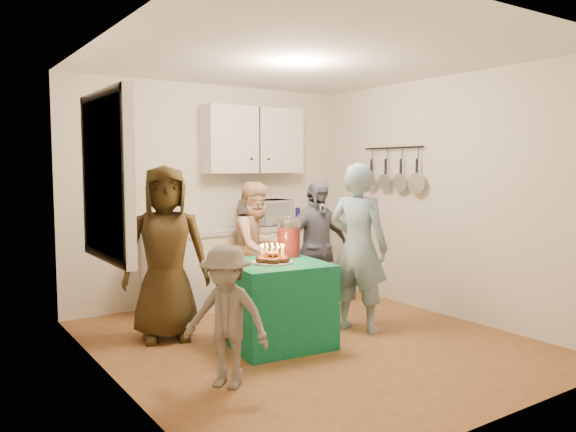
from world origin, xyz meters
TOP-DOWN VIEW (x-y plane):
  - floor at (0.00, 0.00)m, footprint 4.00×4.00m
  - ceiling at (0.00, 0.00)m, footprint 4.00×4.00m
  - back_wall at (0.00, 2.00)m, footprint 3.60×3.60m
  - left_wall at (-1.80, 0.00)m, footprint 4.00×4.00m
  - right_wall at (1.80, 0.00)m, footprint 4.00×4.00m
  - window_night at (-1.77, 0.30)m, footprint 0.04×1.00m
  - counter at (0.20, 1.70)m, footprint 2.20×0.58m
  - countertop at (0.20, 1.70)m, footprint 2.24×0.62m
  - upper_cabinet at (0.50, 1.85)m, footprint 1.30×0.30m
  - pot_rack at (1.72, 0.70)m, footprint 0.12×1.00m
  - microwave at (0.59, 1.70)m, footprint 0.57×0.40m
  - party_table at (-0.30, 0.10)m, footprint 0.94×0.94m
  - donut_cake at (-0.34, 0.09)m, footprint 0.38×0.38m
  - punch_jar at (-0.01, 0.32)m, footprint 0.22×0.22m
  - man_birthday at (0.61, 0.02)m, footprint 0.62×0.72m
  - woman_back_left at (-1.07, 0.82)m, footprint 0.92×0.74m
  - woman_back_center at (0.16, 1.19)m, footprint 0.83×0.72m
  - woman_back_right at (0.58, 0.67)m, footprint 0.89×0.40m
  - child_near_left at (-1.15, -0.54)m, footprint 0.71×0.79m

SIDE VIEW (x-z plane):
  - floor at x=0.00m, z-range 0.00..0.00m
  - party_table at x=-0.30m, z-range 0.00..0.76m
  - counter at x=0.20m, z-range 0.00..0.86m
  - child_near_left at x=-1.15m, z-range 0.00..1.06m
  - woman_back_center at x=0.16m, z-range 0.00..1.46m
  - woman_back_right at x=0.58m, z-range 0.00..1.49m
  - woman_back_left at x=-1.07m, z-range 0.00..1.64m
  - man_birthday at x=0.61m, z-range 0.00..1.66m
  - donut_cake at x=-0.34m, z-range 0.76..0.94m
  - countertop at x=0.20m, z-range 0.86..0.91m
  - punch_jar at x=-0.01m, z-range 0.76..1.10m
  - microwave at x=0.59m, z-range 0.91..1.22m
  - back_wall at x=0.00m, z-range 1.30..1.30m
  - left_wall at x=-1.80m, z-range 1.30..1.30m
  - right_wall at x=1.80m, z-range 1.30..1.30m
  - window_night at x=-1.77m, z-range 0.95..2.15m
  - pot_rack at x=1.72m, z-range 1.30..1.90m
  - upper_cabinet at x=0.50m, z-range 1.55..2.35m
  - ceiling at x=0.00m, z-range 2.60..2.60m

